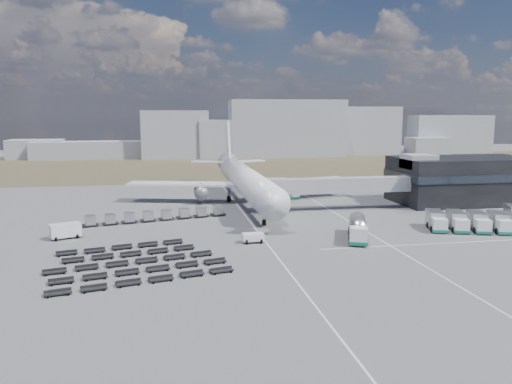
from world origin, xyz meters
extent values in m
plane|color=#565659|center=(0.00, 0.00, 0.00)|extent=(420.00, 420.00, 0.00)
cube|color=#463D2A|center=(0.00, 110.00, 0.01)|extent=(420.00, 90.00, 0.01)
cube|color=silver|center=(-2.00, 5.00, 0.01)|extent=(0.25, 110.00, 0.01)
cube|color=silver|center=(16.00, 5.00, 0.01)|extent=(0.25, 110.00, 0.01)
cube|color=silver|center=(25.00, -8.00, 0.01)|extent=(40.00, 0.25, 0.01)
cube|color=black|center=(48.00, 24.00, 5.00)|extent=(30.00, 16.00, 10.00)
cube|color=#262D38|center=(48.00, 24.00, 6.20)|extent=(30.40, 16.40, 1.60)
cube|color=#939399|center=(36.00, 22.00, 9.50)|extent=(6.00, 6.00, 3.00)
cube|color=#939399|center=(18.10, 20.50, 5.10)|extent=(29.80, 3.00, 3.00)
cube|color=#939399|center=(4.70, 20.00, 5.10)|extent=(4.00, 3.60, 3.40)
cylinder|color=slate|center=(6.20, 20.50, 2.55)|extent=(0.70, 0.70, 5.10)
cylinder|color=black|center=(6.20, 20.50, 0.45)|extent=(1.40, 0.90, 1.40)
cylinder|color=white|center=(0.00, 30.00, 5.30)|extent=(5.60, 48.00, 5.60)
cone|color=white|center=(0.00, 3.50, 5.30)|extent=(5.60, 5.00, 5.60)
cone|color=white|center=(0.00, 58.00, 6.10)|extent=(5.60, 8.00, 5.60)
cube|color=black|center=(0.00, 5.50, 6.10)|extent=(2.20, 2.00, 0.80)
cube|color=white|center=(-13.00, 35.00, 4.10)|extent=(25.59, 11.38, 0.50)
cube|color=white|center=(13.00, 35.00, 4.10)|extent=(25.59, 11.38, 0.50)
cylinder|color=slate|center=(-9.50, 33.00, 2.40)|extent=(3.00, 5.00, 3.00)
cylinder|color=slate|center=(9.50, 33.00, 2.40)|extent=(3.00, 5.00, 3.00)
cube|color=white|center=(-5.50, 60.00, 6.50)|extent=(9.49, 5.63, 0.35)
cube|color=white|center=(5.50, 60.00, 6.50)|extent=(9.49, 5.63, 0.35)
cube|color=white|center=(0.00, 61.00, 11.80)|extent=(0.50, 9.06, 11.45)
cylinder|color=slate|center=(0.00, 9.00, 1.25)|extent=(0.50, 0.50, 2.50)
cylinder|color=slate|center=(-3.20, 34.00, 1.25)|extent=(0.60, 0.60, 2.50)
cylinder|color=slate|center=(3.20, 34.00, 1.25)|extent=(0.60, 0.60, 2.50)
cylinder|color=black|center=(0.00, 9.00, 0.50)|extent=(0.50, 1.20, 1.20)
cube|color=#989BA6|center=(-72.47, 153.48, 4.15)|extent=(22.38, 12.00, 8.29)
cube|color=#989BA6|center=(-46.81, 149.88, 3.76)|extent=(53.49, 12.00, 7.51)
cube|color=#989BA6|center=(-12.95, 144.54, 10.36)|extent=(28.55, 12.00, 20.71)
cube|color=#989BA6|center=(7.68, 143.55, 8.32)|extent=(20.90, 12.00, 16.65)
cube|color=#989BA6|center=(37.07, 143.48, 12.75)|extent=(52.06, 12.00, 25.49)
cube|color=#989BA6|center=(73.06, 149.89, 11.29)|extent=(38.68, 12.00, 22.58)
cube|color=#989BA6|center=(106.53, 145.54, 4.04)|extent=(18.03, 12.00, 8.08)
cube|color=#989BA6|center=(123.18, 153.91, 9.23)|extent=(40.40, 12.00, 18.47)
cube|color=white|center=(11.24, -7.05, 1.57)|extent=(3.33, 3.33, 2.49)
cube|color=#136B56|center=(11.24, -7.05, 0.60)|extent=(3.47, 3.47, 0.54)
cylinder|color=#ACACB0|center=(13.05, -2.06, 2.06)|extent=(5.33, 8.56, 2.71)
cube|color=slate|center=(13.05, -2.06, 0.81)|extent=(5.23, 8.53, 0.38)
cylinder|color=black|center=(12.50, -3.59, 0.54)|extent=(3.06, 2.08, 1.19)
cube|color=white|center=(-4.00, -2.48, 0.73)|extent=(3.27, 1.88, 1.46)
cube|color=white|center=(-32.85, 5.25, 1.22)|extent=(5.06, 3.74, 2.43)
cube|color=white|center=(11.72, 36.71, 1.51)|extent=(3.12, 5.96, 2.65)
cube|color=#136B56|center=(11.72, 36.71, 0.43)|extent=(3.23, 6.07, 0.43)
cube|color=white|center=(27.58, -1.59, 1.31)|extent=(2.89, 2.83, 2.22)
cube|color=#136B56|center=(27.58, -1.59, 0.45)|extent=(3.02, 2.96, 0.45)
cube|color=#ACACB0|center=(28.67, 1.77, 1.72)|extent=(3.74, 5.16, 2.62)
cube|color=white|center=(30.84, -2.65, 1.31)|extent=(2.89, 2.83, 2.22)
cube|color=#136B56|center=(30.84, -2.65, 0.45)|extent=(3.02, 2.96, 0.45)
cube|color=#ACACB0|center=(31.93, 0.71, 1.72)|extent=(3.74, 5.16, 2.62)
cube|color=white|center=(34.11, -3.71, 1.31)|extent=(2.89, 2.83, 2.22)
cube|color=#136B56|center=(34.11, -3.71, 0.45)|extent=(3.02, 2.96, 0.45)
cube|color=#ACACB0|center=(35.20, -0.35, 1.72)|extent=(3.74, 5.16, 2.62)
cube|color=white|center=(37.37, -4.77, 1.31)|extent=(2.89, 2.83, 2.22)
cube|color=#136B56|center=(37.37, -4.77, 0.45)|extent=(3.02, 2.96, 0.45)
cube|color=#ACACB0|center=(38.46, -1.40, 1.72)|extent=(3.74, 5.16, 2.62)
cube|color=black|center=(-30.21, 13.25, 0.32)|extent=(3.05, 2.26, 0.19)
cube|color=#ACACB0|center=(-30.21, 13.25, 1.21)|extent=(2.02, 2.02, 1.58)
cube|color=black|center=(-26.93, 14.02, 0.32)|extent=(3.05, 2.26, 0.19)
cube|color=#ACACB0|center=(-26.93, 14.02, 1.21)|extent=(2.02, 2.02, 1.58)
cube|color=black|center=(-23.65, 14.78, 0.32)|extent=(3.05, 2.26, 0.19)
cube|color=#ACACB0|center=(-23.65, 14.78, 1.21)|extent=(2.02, 2.02, 1.58)
cube|color=black|center=(-20.37, 15.55, 0.32)|extent=(3.05, 2.26, 0.19)
cube|color=#ACACB0|center=(-20.37, 15.55, 1.21)|extent=(2.02, 2.02, 1.58)
cube|color=black|center=(-17.09, 16.32, 0.32)|extent=(3.05, 2.26, 0.19)
cube|color=#ACACB0|center=(-17.09, 16.32, 1.21)|extent=(2.02, 2.02, 1.58)
cube|color=black|center=(-13.81, 17.09, 0.32)|extent=(3.05, 2.26, 0.19)
cube|color=#ACACB0|center=(-13.81, 17.09, 1.21)|extent=(2.02, 2.02, 1.58)
cube|color=black|center=(-10.53, 17.85, 0.32)|extent=(3.05, 2.26, 0.19)
cube|color=#ACACB0|center=(-10.53, 17.85, 1.21)|extent=(2.02, 2.02, 1.58)
cube|color=black|center=(-7.25, 18.62, 0.32)|extent=(3.05, 2.26, 0.19)
cube|color=#ACACB0|center=(-7.25, 18.62, 1.21)|extent=(2.02, 2.02, 1.58)
cube|color=black|center=(-19.63, -18.25, 0.34)|extent=(22.53, 6.95, 0.69)
cube|color=black|center=(-20.61, -14.36, 0.34)|extent=(22.53, 6.95, 0.69)
cube|color=black|center=(-21.58, -10.48, 0.34)|extent=(22.53, 6.95, 0.69)
cube|color=black|center=(-22.55, -6.60, 0.34)|extent=(18.84, 6.02, 0.69)
cube|color=black|center=(-23.52, -2.72, 0.34)|extent=(18.84, 6.02, 0.69)
camera|label=1|loc=(-16.67, -75.80, 19.73)|focal=35.00mm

